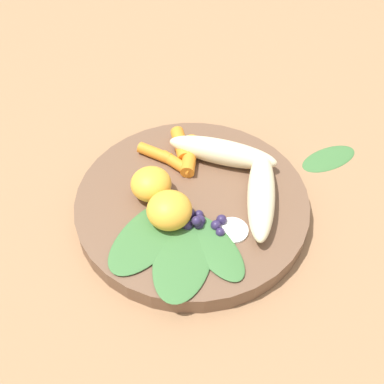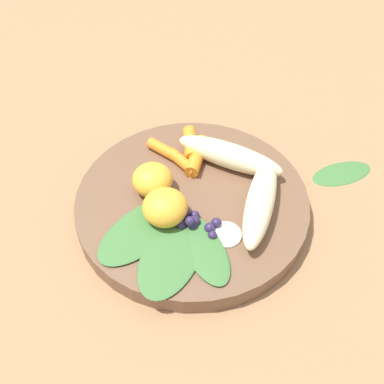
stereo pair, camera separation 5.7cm
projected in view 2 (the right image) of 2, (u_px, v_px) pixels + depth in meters
The scene contains 16 objects.
ground_plane at pixel (192, 210), 0.60m from camera, with size 2.40×2.40×0.00m, color #99704C.
bowl at pixel (192, 204), 0.59m from camera, with size 0.29×0.29×0.02m, color brown.
banana_peeled_left at pixel (229, 156), 0.61m from camera, with size 0.14×0.03×0.03m, color beige.
banana_peeled_right at pixel (261, 200), 0.55m from camera, with size 0.14×0.03×0.03m, color beige.
orange_segment_near at pixel (165, 207), 0.54m from camera, with size 0.05×0.05×0.04m, color #F4A833.
orange_segment_far at pixel (152, 181), 0.57m from camera, with size 0.05×0.05×0.04m, color #F4A833.
carrot_front at pixel (197, 156), 0.62m from camera, with size 0.02×0.02×0.06m, color orange.
carrot_mid_left at pixel (191, 144), 0.63m from camera, with size 0.02×0.02×0.05m, color orange.
carrot_mid_right at pixel (183, 162), 0.61m from camera, with size 0.01×0.01×0.05m, color orange.
carrot_rear at pixel (164, 150), 0.63m from camera, with size 0.01×0.01×0.05m, color orange.
blueberry_pile at pixel (196, 222), 0.54m from camera, with size 0.03×0.05×0.02m.
coconut_shred_patch at pixel (226, 235), 0.54m from camera, with size 0.04×0.04×0.00m, color white.
kale_leaf_left at pixel (142, 230), 0.54m from camera, with size 0.12×0.06×0.01m, color #3D7038.
kale_leaf_right at pixel (173, 254), 0.52m from camera, with size 0.12×0.06×0.01m, color #3D7038.
kale_leaf_rear at pixel (204, 249), 0.52m from camera, with size 0.10×0.04×0.01m, color #3D7038.
kale_leaf_stray at pixel (342, 172), 0.64m from camera, with size 0.09×0.04×0.01m, color #3D7038.
Camera 2 is at (0.37, 0.10, 0.46)m, focal length 44.33 mm.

